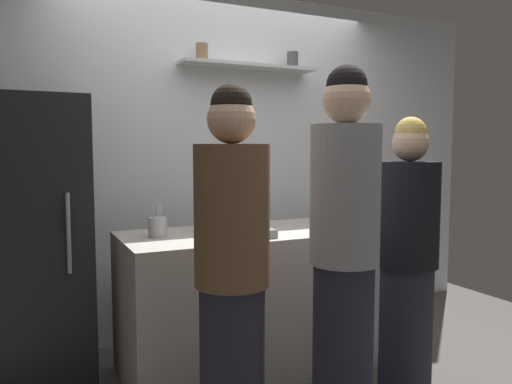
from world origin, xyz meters
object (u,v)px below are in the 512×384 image
at_px(refrigerator, 33,241).
at_px(water_bottle_plastic, 337,213).
at_px(person_brown_jacket, 232,276).
at_px(person_blonde, 407,260).
at_px(wine_bottle_amber_glass, 244,208).
at_px(person_grey_hoodie, 344,252).
at_px(wine_bottle_dark_glass, 205,214).
at_px(baking_pan, 243,233).
at_px(utensil_holder, 158,227).

bearing_deg(refrigerator, water_bottle_plastic, -17.72).
relative_size(person_brown_jacket, person_blonde, 1.07).
relative_size(wine_bottle_amber_glass, person_grey_hoodie, 0.17).
bearing_deg(wine_bottle_dark_glass, baking_pan, -69.52).
relative_size(baking_pan, person_grey_hoodie, 0.19).
bearing_deg(water_bottle_plastic, person_grey_hoodie, -121.95).
bearing_deg(baking_pan, wine_bottle_amber_glass, 65.23).
xyz_separation_m(wine_bottle_dark_glass, person_blonde, (0.91, -0.86, -0.21)).
distance_m(wine_bottle_amber_glass, person_grey_hoodie, 1.13).
bearing_deg(refrigerator, person_grey_hoodie, -42.57).
bearing_deg(wine_bottle_dark_glass, person_grey_hoodie, -70.93).
xyz_separation_m(person_brown_jacket, person_blonde, (1.12, 0.11, -0.06)).
distance_m(wine_bottle_dark_glass, person_blonde, 1.27).
bearing_deg(refrigerator, person_brown_jacket, -56.51).
bearing_deg(wine_bottle_dark_glass, refrigerator, 167.27).
xyz_separation_m(wine_bottle_dark_glass, person_grey_hoodie, (0.35, -1.02, -0.09)).
xyz_separation_m(water_bottle_plastic, person_brown_jacket, (-0.99, -0.62, -0.16)).
bearing_deg(person_blonde, refrigerator, 29.18).
relative_size(wine_bottle_dark_glass, water_bottle_plastic, 1.15).
height_order(refrigerator, person_brown_jacket, refrigerator).
bearing_deg(person_grey_hoodie, water_bottle_plastic, 156.13).
relative_size(wine_bottle_amber_glass, person_brown_jacket, 0.19).
xyz_separation_m(baking_pan, person_brown_jacket, (-0.34, -0.64, -0.07)).
height_order(wine_bottle_amber_glass, person_grey_hoodie, person_grey_hoodie).
relative_size(refrigerator, wine_bottle_dark_glass, 5.95).
distance_m(wine_bottle_dark_glass, person_brown_jacket, 1.00).
distance_m(refrigerator, water_bottle_plastic, 1.88).
relative_size(baking_pan, person_brown_jacket, 0.20).
bearing_deg(person_blonde, baking_pan, 24.77).
relative_size(refrigerator, person_brown_jacket, 1.01).
xyz_separation_m(utensil_holder, water_bottle_plastic, (1.11, -0.25, 0.05)).
distance_m(refrigerator, person_blonde, 2.20).
xyz_separation_m(wine_bottle_amber_glass, water_bottle_plastic, (0.45, -0.45, -0.01)).
xyz_separation_m(baking_pan, wine_bottle_amber_glass, (0.20, 0.43, 0.09)).
bearing_deg(person_brown_jacket, baking_pan, 8.58).
bearing_deg(water_bottle_plastic, person_brown_jacket, -147.90).
height_order(baking_pan, water_bottle_plastic, water_bottle_plastic).
distance_m(baking_pan, wine_bottle_amber_glass, 0.49).
bearing_deg(wine_bottle_dark_glass, person_blonde, -43.34).
height_order(utensil_holder, person_grey_hoodie, person_grey_hoodie).
height_order(baking_pan, utensil_holder, utensil_holder).
bearing_deg(wine_bottle_amber_glass, person_grey_hoodie, -88.47).
relative_size(refrigerator, wine_bottle_amber_glass, 5.45).
height_order(refrigerator, wine_bottle_amber_glass, refrigerator).
height_order(baking_pan, person_brown_jacket, person_brown_jacket).
height_order(refrigerator, water_bottle_plastic, refrigerator).
bearing_deg(person_blonde, wine_bottle_amber_glass, -0.02).
bearing_deg(person_blonde, utensil_holder, 27.24).
relative_size(refrigerator, baking_pan, 5.06).
bearing_deg(baking_pan, utensil_holder, 153.10).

